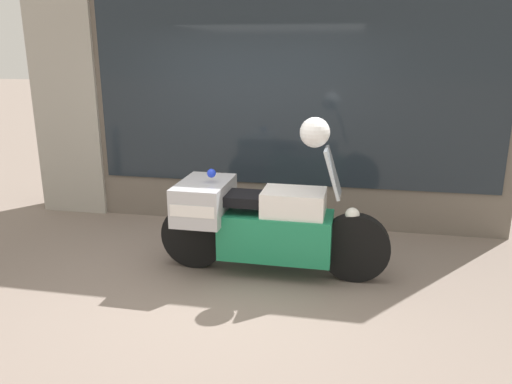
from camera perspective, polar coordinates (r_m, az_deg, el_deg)
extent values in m
plane|color=gray|center=(4.96, -3.90, -10.36)|extent=(60.00, 60.00, 0.00)
cube|color=#6B6056|center=(6.41, 0.55, 11.91)|extent=(6.15, 0.40, 3.48)
cube|color=#A39E93|center=(7.37, -20.16, 11.50)|extent=(0.93, 0.55, 3.48)
cube|color=#1E262D|center=(6.12, 4.23, 12.15)|extent=(4.98, 0.02, 2.48)
cube|color=slate|center=(6.62, 3.87, -0.90)|extent=(4.76, 0.30, 0.55)
cube|color=silver|center=(6.54, 4.20, 7.97)|extent=(4.76, 0.02, 1.51)
cube|color=beige|center=(6.34, 4.17, 14.52)|extent=(4.76, 0.30, 0.03)
cube|color=#C68E19|center=(6.80, -11.50, 14.69)|extent=(0.18, 0.04, 0.05)
cube|color=navy|center=(6.51, -3.94, 14.91)|extent=(0.18, 0.04, 0.05)
cube|color=#195623|center=(6.34, 4.18, 14.88)|extent=(0.18, 0.04, 0.05)
cube|color=black|center=(6.29, 12.58, 14.54)|extent=(0.18, 0.04, 0.05)
cube|color=maroon|center=(6.37, 20.91, 13.91)|extent=(0.18, 0.04, 0.05)
cube|color=red|center=(6.68, -5.66, 2.86)|extent=(0.19, 0.04, 0.27)
cube|color=orange|center=(6.41, 13.77, 1.90)|extent=(0.19, 0.03, 0.27)
cylinder|color=black|center=(4.97, 11.22, -6.26)|extent=(0.68, 0.15, 0.68)
cylinder|color=black|center=(5.23, -7.06, -4.93)|extent=(0.68, 0.15, 0.68)
cube|color=#1E8456|center=(5.00, 2.30, -4.88)|extent=(1.12, 0.50, 0.46)
cube|color=white|center=(4.87, 4.34, -1.36)|extent=(0.61, 0.45, 0.27)
cube|color=black|center=(4.93, -0.54, -0.78)|extent=(0.65, 0.38, 0.10)
cube|color=#B7B7BC|center=(5.07, -5.91, -0.89)|extent=(0.49, 0.78, 0.38)
cube|color=white|center=(5.07, -5.91, -0.89)|extent=(0.44, 0.79, 0.11)
cube|color=#B2BCC6|center=(4.75, 8.78, 2.23)|extent=(0.17, 0.35, 0.46)
sphere|color=white|center=(4.86, 10.96, -2.57)|extent=(0.14, 0.14, 0.14)
sphere|color=blue|center=(4.97, -5.11, 2.15)|extent=(0.09, 0.09, 0.09)
sphere|color=white|center=(4.69, 6.74, 6.78)|extent=(0.28, 0.28, 0.28)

